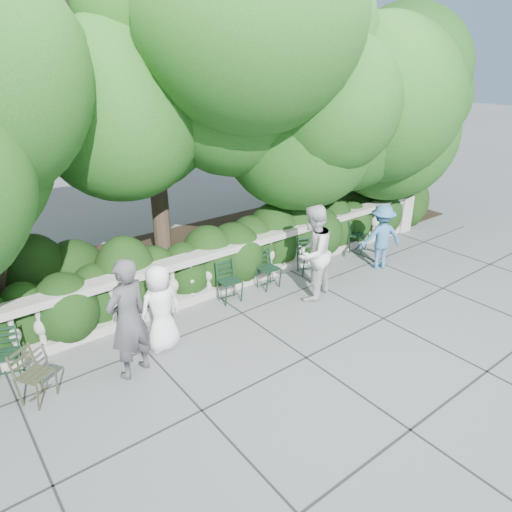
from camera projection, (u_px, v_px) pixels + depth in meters
ground at (289, 322)px, 8.49m from camera, size 90.00×90.00×0.00m
balustrade at (233, 266)px, 9.60m from camera, size 12.00×0.44×1.00m
shrub_hedge at (204, 268)px, 10.66m from camera, size 15.00×2.60×1.70m
tree_canopy at (218, 86)px, 9.60m from camera, size 15.04×6.52×6.78m
chair_b at (10, 385)px, 6.87m from camera, size 0.56×0.59×0.84m
chair_c at (310, 276)px, 10.29m from camera, size 0.58×0.60×0.84m
chair_d at (234, 304)px, 9.12m from camera, size 0.48×0.52×0.84m
chair_e at (273, 290)px, 9.67m from camera, size 0.45×0.49×0.84m
chair_f at (363, 253)px, 11.49m from camera, size 0.59×0.61×0.84m
chair_weathered at (49, 402)px, 6.53m from camera, size 0.63×0.64×0.84m
person_businessman at (160, 308)px, 7.47m from camera, size 0.77×0.53×1.52m
person_woman_grey at (128, 319)px, 6.76m from camera, size 0.81×0.65×1.94m
person_casual_man at (313, 253)px, 9.01m from camera, size 1.14×1.01×1.95m
person_older_blue at (381, 237)px, 10.42m from camera, size 1.13×0.92×1.52m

